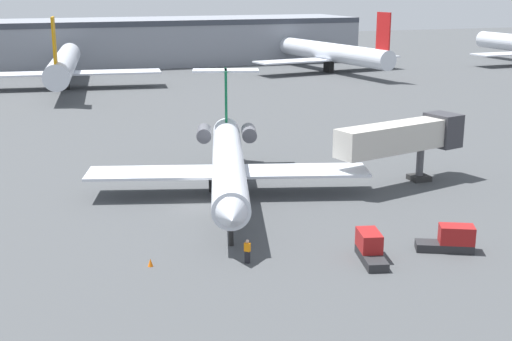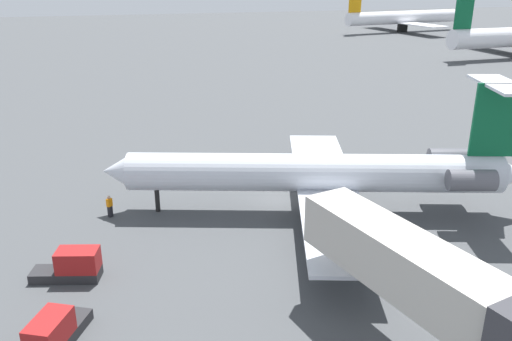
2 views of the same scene
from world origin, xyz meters
name	(u,v)px [view 2 (image 2 of 2)]	position (x,y,z in m)	size (l,w,h in m)	color
ground_plane	(283,200)	(0.00, 0.00, -0.05)	(400.00, 400.00, 0.10)	#424447
regional_jet	(325,172)	(3.17, 2.19, 3.27)	(25.32, 30.80, 9.88)	silver
jet_bridge	(435,286)	(20.16, 0.06, 4.55)	(14.24, 6.09, 6.25)	#B7B2A8
ground_crew_marshaller	(110,206)	(-0.42, -13.31, 0.86)	(0.46, 0.47, 1.69)	black
baggage_tug_lead	(55,333)	(13.92, -16.14, 0.84)	(4.21, 3.01, 1.90)	#262628
baggage_tug_trailing	(73,266)	(7.74, -15.57, 0.84)	(2.35, 4.22, 1.90)	#262628
traffic_cone_near	(129,180)	(-6.75, -11.65, 0.28)	(0.36, 0.36, 0.55)	orange
parked_airliner_west_end	(403,18)	(-108.41, 73.34, 4.15)	(33.02, 38.82, 13.12)	white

